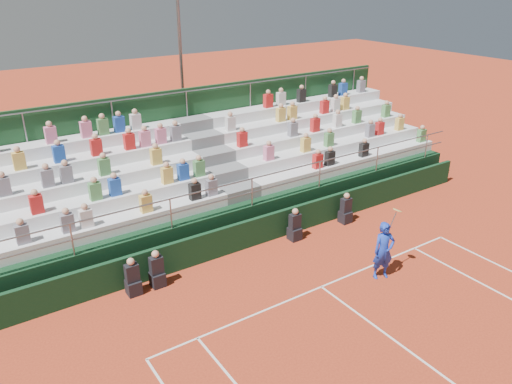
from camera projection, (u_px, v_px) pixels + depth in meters
ground at (321, 287)px, 14.76m from camera, size 90.00×90.00×0.00m
courtside_wall at (261, 230)px, 17.00m from camera, size 20.00×0.15×1.00m
line_officials at (242, 244)px, 16.14m from camera, size 8.63×0.40×1.19m
grandstand at (214, 184)px, 19.24m from camera, size 20.00×5.20×4.40m
tennis_player at (384, 251)px, 14.90m from camera, size 0.92×0.62×2.22m
floodlight_mast at (180, 48)px, 23.63m from camera, size 0.60×0.25×9.18m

